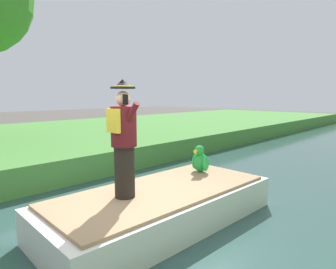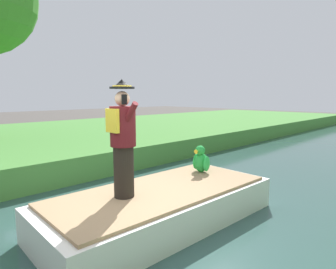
% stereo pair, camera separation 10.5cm
% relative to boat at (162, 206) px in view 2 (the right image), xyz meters
% --- Properties ---
extents(ground_plane, '(80.00, 80.00, 0.00)m').
position_rel_boat_xyz_m(ground_plane, '(0.00, -0.76, -0.40)').
color(ground_plane, '#4C4742').
extents(canal_water, '(6.10, 48.00, 0.10)m').
position_rel_boat_xyz_m(canal_water, '(0.00, -0.76, -0.35)').
color(canal_water, '#2D4C47').
rests_on(canal_water, ground).
extents(boat, '(1.95, 4.26, 0.61)m').
position_rel_boat_xyz_m(boat, '(0.00, 0.00, 0.00)').
color(boat, silver).
rests_on(boat, canal_water).
extents(person_pirate, '(0.61, 0.42, 1.85)m').
position_rel_boat_xyz_m(person_pirate, '(-0.13, -0.70, 1.23)').
color(person_pirate, black).
rests_on(person_pirate, boat).
extents(parrot_plush, '(0.36, 0.35, 0.57)m').
position_rel_boat_xyz_m(parrot_plush, '(-0.20, 1.34, 0.55)').
color(parrot_plush, green).
rests_on(parrot_plush, boat).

